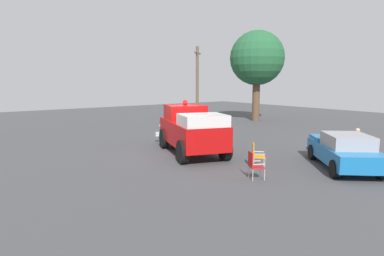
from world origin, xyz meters
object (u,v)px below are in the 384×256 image
at_px(lawn_chair_near_truck, 357,142).
at_px(oak_tree_left, 257,59).
at_px(vintage_fire_truck, 191,129).
at_px(utility_pole, 197,82).
at_px(spectator_seated, 357,140).
at_px(lawn_chair_spare, 256,153).
at_px(lawn_chair_by_car, 254,163).
at_px(classic_hot_rod, 343,150).

distance_m(lawn_chair_near_truck, oak_tree_left, 14.72).
xyz_separation_m(vintage_fire_truck, utility_pole, (-10.87, 8.83, 2.27)).
xyz_separation_m(vintage_fire_truck, oak_tree_left, (-7.24, 12.71, 4.32)).
xyz_separation_m(lawn_chair_near_truck, spectator_seated, (0.05, -0.12, 0.11)).
relative_size(spectator_seated, oak_tree_left, 0.16).
relative_size(lawn_chair_spare, spectator_seated, 0.79).
distance_m(spectator_seated, utility_pole, 16.46).
bearing_deg(vintage_fire_truck, utility_pole, 140.91).
bearing_deg(utility_pole, lawn_chair_by_car, -31.36).
height_order(vintage_fire_truck, lawn_chair_near_truck, vintage_fire_truck).
relative_size(lawn_chair_near_truck, oak_tree_left, 0.13).
height_order(vintage_fire_truck, lawn_chair_spare, vintage_fire_truck).
relative_size(spectator_seated, utility_pole, 0.19).
bearing_deg(spectator_seated, lawn_chair_near_truck, 114.09).
distance_m(classic_hot_rod, spectator_seated, 3.08).
bearing_deg(lawn_chair_by_car, lawn_chair_spare, 129.15).
distance_m(vintage_fire_truck, spectator_seated, 8.12).
xyz_separation_m(lawn_chair_by_car, oak_tree_left, (-12.19, 13.52, 4.93)).
xyz_separation_m(classic_hot_rod, lawn_chair_near_truck, (-0.97, 3.06, -0.16)).
relative_size(vintage_fire_truck, utility_pole, 0.95).
bearing_deg(vintage_fire_truck, spectator_seated, 50.52).
bearing_deg(spectator_seated, lawn_chair_spare, -102.57).
distance_m(classic_hot_rod, oak_tree_left, 16.98).
distance_m(classic_hot_rod, lawn_chair_by_car, 4.28).
bearing_deg(lawn_chair_near_truck, oak_tree_left, 152.83).
height_order(lawn_chair_spare, spectator_seated, spectator_seated).
bearing_deg(classic_hot_rod, lawn_chair_spare, -128.09).
height_order(classic_hot_rod, lawn_chair_by_car, classic_hot_rod).
height_order(lawn_chair_near_truck, lawn_chair_spare, same).
bearing_deg(oak_tree_left, lawn_chair_near_truck, -27.17).
relative_size(lawn_chair_by_car, lawn_chair_spare, 1.00).
bearing_deg(lawn_chair_by_car, utility_pole, 148.64).
bearing_deg(lawn_chair_spare, utility_pole, 150.56).
height_order(lawn_chair_near_truck, utility_pole, utility_pole).
height_order(spectator_seated, utility_pole, utility_pole).
bearing_deg(lawn_chair_by_car, spectator_seated, 88.32).
distance_m(vintage_fire_truck, lawn_chair_by_car, 5.05).
xyz_separation_m(lawn_chair_near_truck, oak_tree_left, (-12.34, 6.33, 4.93)).
bearing_deg(classic_hot_rod, lawn_chair_by_car, -105.26).
bearing_deg(classic_hot_rod, utility_pole, 161.98).
xyz_separation_m(lawn_chair_spare, spectator_seated, (1.28, 5.75, 0.11)).
distance_m(vintage_fire_truck, utility_pole, 14.18).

